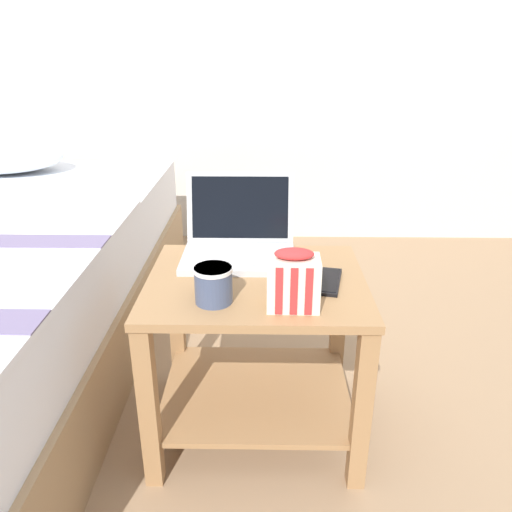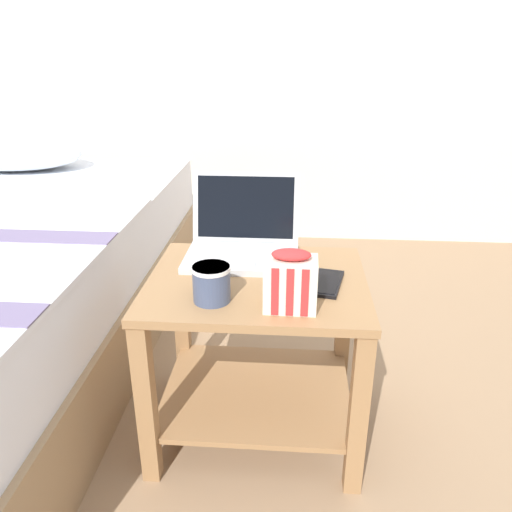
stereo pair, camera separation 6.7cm
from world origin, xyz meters
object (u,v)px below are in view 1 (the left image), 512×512
at_px(cell_phone, 325,281).
at_px(snack_bag, 293,281).
at_px(laptop, 239,241).
at_px(mug_front_left, 213,282).

bearing_deg(cell_phone, snack_bag, -125.02).
bearing_deg(laptop, snack_bag, -65.35).
height_order(laptop, snack_bag, laptop).
height_order(snack_bag, cell_phone, snack_bag).
xyz_separation_m(laptop, cell_phone, (0.23, -0.18, -0.04)).
height_order(laptop, cell_phone, laptop).
relative_size(laptop, cell_phone, 1.89).
relative_size(mug_front_left, cell_phone, 0.70).
height_order(mug_front_left, snack_bag, snack_bag).
bearing_deg(mug_front_left, cell_phone, 20.75).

